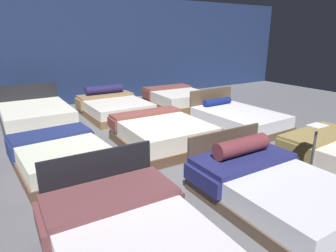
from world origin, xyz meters
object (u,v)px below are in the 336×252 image
Objects in this scene: bed_5 at (238,119)px; bed_8 at (177,99)px; bed_7 at (114,107)px; bed_6 at (37,117)px; bed_4 at (162,133)px; price_sign at (312,161)px; bed_1 at (270,186)px; bed_0 at (131,244)px; bed_3 at (61,155)px.

bed_8 is (0.00, 2.72, 0.03)m from bed_5.
bed_7 reaches higher than bed_8.
bed_6 reaches higher than bed_7.
bed_6 reaches higher than bed_4.
bed_5 is at bearing -87.42° from bed_8.
price_sign is (-1.10, -2.67, 0.14)m from bed_5.
bed_4 is at bearing 93.11° from bed_1.
bed_0 is 0.98× the size of bed_7.
bed_8 is (4.25, 5.47, -0.01)m from bed_0.
bed_7 is (0.08, 2.78, -0.02)m from bed_4.
bed_0 is at bearing -92.45° from bed_3.
bed_0 is at bearing -178.07° from bed_1.
bed_5 is 1.08× the size of bed_8.
price_sign reaches higher than bed_3.
bed_1 is 1.06× the size of bed_4.
bed_4 is 2.78m from bed_7.
bed_3 is 5.07m from bed_8.
bed_1 is 1.01× the size of bed_6.
price_sign is at bearing -43.49° from bed_3.
bed_3 is 2.07m from bed_4.
bed_6 reaches higher than bed_1.
bed_4 is at bearing -91.17° from bed_7.
bed_6 is 1.05× the size of bed_8.
bed_7 is at bearing -179.22° from bed_8.
bed_6 is 0.99× the size of bed_7.
bed_0 is 0.99× the size of bed_6.
bed_7 is (2.10, 5.54, -0.02)m from bed_0.
bed_1 reaches higher than bed_8.
bed_3 is at bearing -145.23° from bed_8.
bed_7 is at bearing 71.16° from bed_0.
bed_4 is 2.12× the size of price_sign.
bed_0 is 2.19× the size of price_sign.
bed_8 is at bearing -1.40° from bed_7.
bed_1 is at bearing 2.88° from bed_0.
bed_1 is at bearing -89.32° from bed_7.
bed_5 is (4.29, -0.02, -0.00)m from bed_3.
bed_6 is at bearing 146.02° from bed_5.
bed_6 is at bearing -177.83° from bed_8.
price_sign is at bearing -78.74° from bed_7.
bed_4 is 1.00× the size of bed_8.
bed_7 reaches higher than bed_4.
bed_5 reaches higher than bed_4.
price_sign is at bearing -113.42° from bed_5.
bed_1 is (2.13, 0.03, -0.01)m from bed_0.
bed_1 is at bearing -108.73° from bed_8.
bed_3 is at bearing 129.42° from bed_1.
bed_7 is at bearing 91.23° from bed_1.
bed_1 is at bearing -128.96° from bed_5.
bed_4 is 2.90m from price_sign.
bed_5 is at bearing -3.62° from bed_3.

